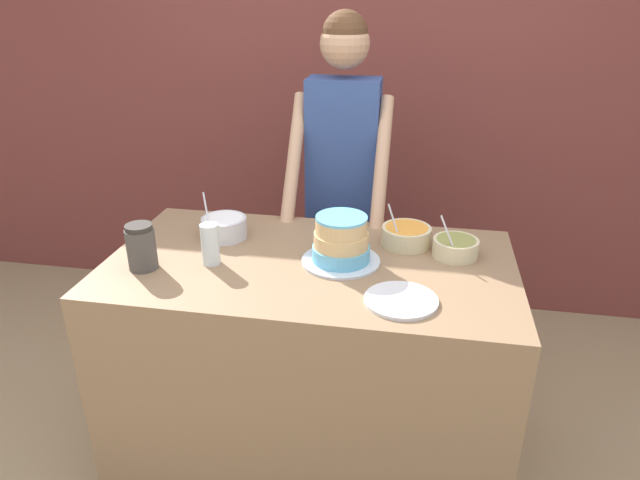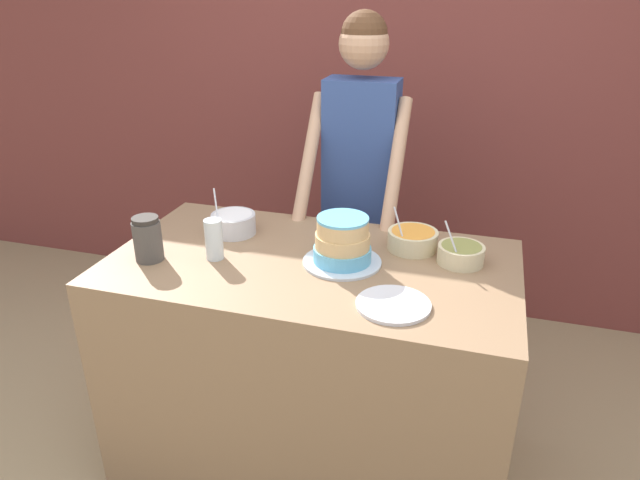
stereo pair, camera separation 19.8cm
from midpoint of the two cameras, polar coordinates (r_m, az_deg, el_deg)
wall_back at (r=3.36m, az=8.72°, el=14.23°), size 10.00×0.05×2.60m
counter at (r=2.32m, az=1.72°, el=-12.75°), size 1.47×0.82×0.95m
person_baker at (r=2.63m, az=6.18°, el=7.68°), size 0.44×0.48×1.78m
cake at (r=2.02m, az=5.05°, el=-0.37°), size 0.28×0.28×0.18m
frosting_bowl_orange at (r=2.19m, az=11.82°, el=0.04°), size 0.19×0.19×0.17m
frosting_bowl_olive at (r=2.12m, az=16.52°, el=-1.35°), size 0.17×0.17×0.17m
frosting_bowl_white at (r=2.29m, az=-6.23°, el=1.68°), size 0.18×0.18×0.18m
drinking_glass at (r=2.07m, az=-7.91°, el=0.01°), size 0.06×0.06×0.15m
ceramic_plate at (r=1.81m, az=10.47°, el=-6.45°), size 0.24×0.24×0.01m
stoneware_jar at (r=2.11m, az=-14.33°, el=0.04°), size 0.10×0.10×0.17m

